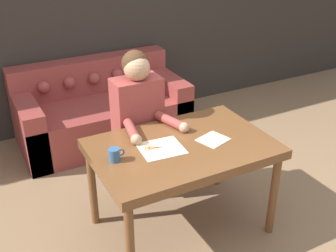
% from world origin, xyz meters
% --- Properties ---
extents(ground_plane, '(16.00, 16.00, 0.00)m').
position_xyz_m(ground_plane, '(0.00, 0.00, 0.00)').
color(ground_plane, '#846647').
extents(wall_back, '(8.00, 0.06, 2.60)m').
position_xyz_m(wall_back, '(0.00, 2.19, 1.30)').
color(wall_back, '#2D2823').
rests_on(wall_back, ground_plane).
extents(dining_table, '(1.27, 0.85, 0.74)m').
position_xyz_m(dining_table, '(-0.12, 0.07, 0.66)').
color(dining_table, brown).
rests_on(dining_table, ground_plane).
extents(couch, '(1.72, 0.87, 0.81)m').
position_xyz_m(couch, '(-0.15, 1.75, 0.30)').
color(couch, brown).
rests_on(couch, ground_plane).
extents(person, '(0.47, 0.58, 1.28)m').
position_xyz_m(person, '(-0.21, 0.62, 0.65)').
color(person, '#33281E').
rests_on(person, ground_plane).
extents(pattern_paper_main, '(0.32, 0.29, 0.00)m').
position_xyz_m(pattern_paper_main, '(-0.27, 0.09, 0.74)').
color(pattern_paper_main, beige).
rests_on(pattern_paper_main, dining_table).
extents(pattern_paper_offcut, '(0.25, 0.23, 0.00)m').
position_xyz_m(pattern_paper_offcut, '(0.11, 0.03, 0.74)').
color(pattern_paper_offcut, beige).
rests_on(pattern_paper_offcut, dining_table).
extents(scissors, '(0.24, 0.14, 0.01)m').
position_xyz_m(scissors, '(-0.31, 0.12, 0.74)').
color(scissors, silver).
rests_on(scissors, dining_table).
extents(mug, '(0.11, 0.08, 0.09)m').
position_xyz_m(mug, '(-0.62, 0.10, 0.78)').
color(mug, '#335B84').
rests_on(mug, dining_table).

